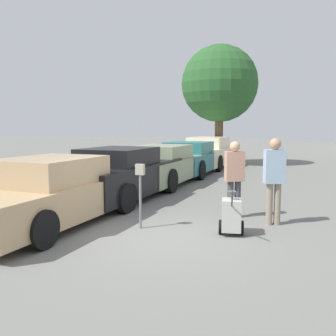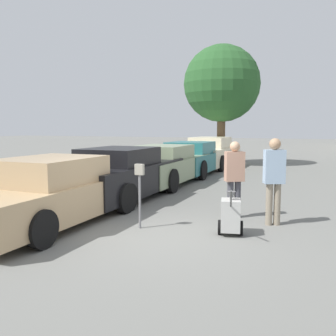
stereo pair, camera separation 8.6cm
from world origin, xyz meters
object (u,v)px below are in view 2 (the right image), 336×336
Objects in this scene: parked_car_sage at (164,165)px; person_worker at (234,175)px; parked_car_teal at (191,159)px; equipment_cart at (231,215)px; parked_car_tan at (56,192)px; parked_car_black at (122,175)px; parked_car_cream at (211,153)px; parking_meter at (140,184)px; person_supervisor at (274,176)px.

parked_car_sage is 5.25m from person_worker.
parked_car_teal reaches higher than equipment_cart.
parked_car_tan reaches higher than parked_car_sage.
parked_car_black reaches higher than parked_car_sage.
parked_car_cream is at bearing 89.52° from parked_car_black.
parked_car_cream is (0.00, 3.05, 0.05)m from parked_car_teal.
parked_car_sage is (-0.00, 5.87, 0.01)m from parked_car_tan.
parked_car_teal is (-0.00, 8.85, 0.01)m from parked_car_tan.
person_worker is 1.73× the size of equipment_cart.
parked_car_teal is 3.59× the size of parking_meter.
person_supervisor is (4.32, -7.24, 0.38)m from parked_car_teal.
parked_car_tan is 11.90m from parked_car_cream.
parked_car_teal is 2.72× the size of person_worker.
parked_car_cream reaches higher than parked_car_teal.
parked_car_cream reaches higher than parked_car_sage.
person_supervisor is at bearing -59.65° from parked_car_teal.
person_supervisor is 1.41m from equipment_cart.
parked_car_teal is at bearing 89.53° from parked_car_sage.
person_worker is 0.95× the size of person_supervisor.
person_supervisor is at bearing -16.46° from parked_car_black.
equipment_cart is at bearing 70.30° from person_worker.
parked_car_black reaches higher than parked_car_tan.
equipment_cart is at bearing 34.52° from person_supervisor.
parked_car_cream is 10.56m from person_worker.
parking_meter is 0.72× the size of person_supervisor.
equipment_cart is (3.67, 0.55, -0.27)m from parked_car_tan.
parked_car_black is at bearing -90.48° from parked_car_cream.
parked_car_black is 2.85× the size of person_worker.
equipment_cart is at bearing -32.57° from parked_car_black.
person_supervisor reaches higher than parked_car_tan.
parked_car_teal is (0.00, 6.00, -0.03)m from parked_car_black.
parked_car_cream is 11.93m from equipment_cart.
parked_car_teal is at bearing -93.65° from person_worker.
parked_car_teal is at bearing 89.52° from parked_car_black.
parked_car_tan is 1.01× the size of parked_car_black.
parked_car_black is 4.92× the size of equipment_cart.
parking_meter is at bearing -78.25° from parked_car_teal.
equipment_cart is at bearing -55.94° from parked_car_sage.
parked_car_cream is 3.02× the size of person_worker.
parked_car_tan is 4.63m from person_supervisor.
person_worker is at bearing -71.57° from parked_car_cream.
parked_car_sage reaches higher than equipment_cart.
parked_car_teal is 3.05m from parked_car_cream.
parked_car_cream is at bearing 89.53° from parked_car_tan.
equipment_cart is at bearing 8.02° from parked_car_tan.
parking_meter is 1.31× the size of equipment_cart.
parked_car_tan is 4.98× the size of equipment_cart.
parked_car_sage is 6.03m from parked_car_cream.
person_supervisor is at bearing -67.70° from parked_car_cream.
person_supervisor reaches higher than parking_meter.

